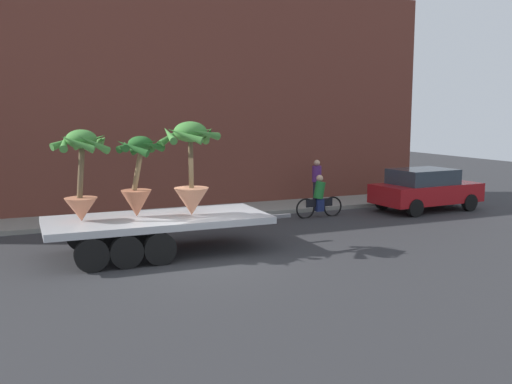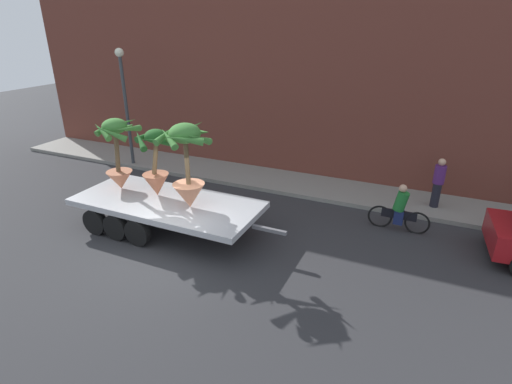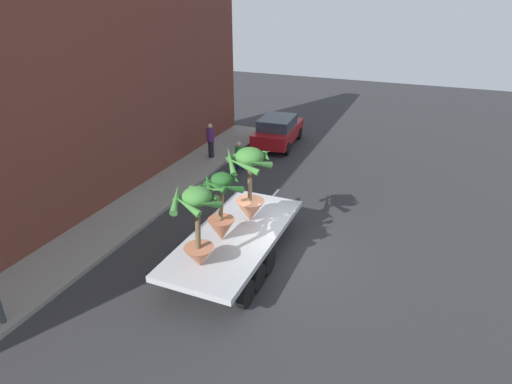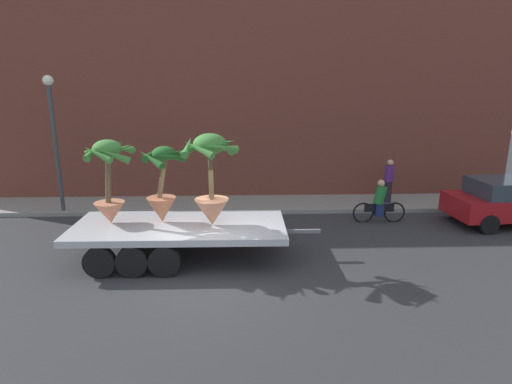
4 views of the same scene
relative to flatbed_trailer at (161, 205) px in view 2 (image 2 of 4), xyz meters
name	(u,v)px [view 2 (image 2 of 4)]	position (x,y,z in m)	size (l,w,h in m)	color
ground_plane	(172,253)	(1.13, -1.12, -0.77)	(60.00, 60.00, 0.00)	#2D2D30
sidewalk	(260,178)	(1.13, 4.98, -0.69)	(24.00, 2.20, 0.15)	gray
building_facade	(277,68)	(1.13, 6.68, 3.46)	(24.00, 1.20, 8.45)	brown
flatbed_trailer	(161,205)	(0.00, 0.00, 0.00)	(6.75, 2.54, 0.98)	#B7BABF
potted_palm_rear	(156,164)	(-0.19, 0.22, 1.24)	(1.33, 1.35, 2.11)	#B26647
potted_palm_middle	(187,165)	(1.13, -0.10, 1.52)	(1.62, 1.68, 2.48)	tan
potted_palm_front	(118,151)	(-1.60, 0.18, 1.47)	(1.44, 1.52, 2.29)	#C17251
cyclist	(400,210)	(6.72, 2.87, -0.10)	(1.84, 0.34, 1.54)	black
pedestrian_near_gate	(438,182)	(7.69, 4.81, 0.27)	(0.36, 0.36, 1.71)	black
street_lamp	(124,93)	(-4.66, 4.18, 2.46)	(0.36, 0.36, 4.83)	#383D42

